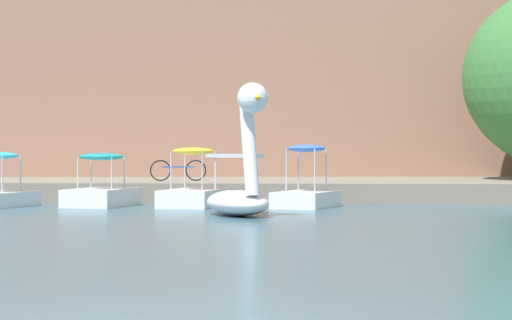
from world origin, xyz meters
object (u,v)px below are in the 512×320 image
Objects in this scene: pedal_boat_teal at (101,191)px; bicycle_parked at (178,170)px; pedal_boat_yellow at (193,190)px; pedal_boat_blue at (306,191)px; swan_boat at (240,182)px.

bicycle_parked is at bearing 69.74° from pedal_boat_teal.
pedal_boat_yellow is 2.52m from pedal_boat_teal.
pedal_boat_blue reaches higher than pedal_boat_teal.
swan_boat reaches higher than bicycle_parked.
pedal_boat_blue is 5.54m from pedal_boat_teal.
pedal_boat_blue is at bearing -2.35° from pedal_boat_yellow.
bicycle_parked is (-4.03, 4.29, 0.47)m from pedal_boat_blue.
bicycle_parked is at bearing 108.00° from swan_boat.
pedal_boat_blue reaches higher than bicycle_parked.
bicycle_parked is (-1.01, 4.17, 0.44)m from pedal_boat_yellow.
pedal_boat_teal reaches higher than bicycle_parked.
pedal_boat_yellow reaches higher than pedal_boat_teal.
swan_boat is 1.17× the size of pedal_boat_yellow.
pedal_boat_teal is at bearing 177.72° from pedal_boat_blue.
bicycle_parked is at bearing 103.66° from pedal_boat_yellow.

